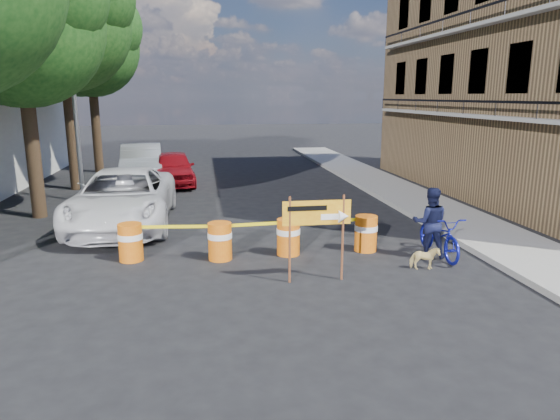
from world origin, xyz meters
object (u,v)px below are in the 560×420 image
object	(u,v)px
detour_sign	(326,219)
bicycle	(441,216)
sedan_red	(173,168)
suv_white	(123,198)
barrel_mid_right	(288,236)
barrel_mid_left	(220,240)
barrel_far_right	(366,233)
dog	(425,258)
sedan_silver	(142,163)
barrel_far_left	(131,241)
pedestrian	(430,223)

from	to	relation	value
detour_sign	bicycle	xyz separation A→B (m)	(3.16, 1.19, -0.35)
detour_sign	sedan_red	size ratio (longest dim) A/B	0.43
bicycle	suv_white	distance (m)	9.07
detour_sign	bicycle	size ratio (longest dim) A/B	0.92
barrel_mid_right	barrel_mid_left	bearing A→B (deg)	-176.22
barrel_far_right	dog	bearing A→B (deg)	-61.45
sedan_silver	sedan_red	bearing A→B (deg)	-46.06
barrel_mid_right	barrel_far_right	world-z (taller)	same
barrel_far_left	barrel_far_right	world-z (taller)	same
barrel_mid_left	dog	world-z (taller)	barrel_mid_left
bicycle	suv_white	bearing A→B (deg)	151.79
dog	barrel_far_right	bearing A→B (deg)	37.78
barrel_far_left	sedan_silver	distance (m)	11.83
barrel_far_left	pedestrian	world-z (taller)	pedestrian
dog	pedestrian	bearing A→B (deg)	-20.63
dog	suv_white	xyz separation A→B (m)	(-7.25, 5.11, 0.57)
sedan_red	pedestrian	bearing A→B (deg)	-64.65
barrel_mid_left	bicycle	size ratio (longest dim) A/B	0.45
barrel_mid_right	bicycle	bearing A→B (deg)	-10.85
detour_sign	barrel_mid_right	bearing A→B (deg)	103.69
suv_white	barrel_far_right	bearing A→B (deg)	-28.40
pedestrian	sedan_red	distance (m)	13.11
sedan_red	barrel_far_right	bearing A→B (deg)	-68.57
detour_sign	dog	xyz separation A→B (m)	(2.39, 0.33, -1.08)
sedan_red	dog	bearing A→B (deg)	-68.29
pedestrian	sedan_silver	xyz separation A→B (m)	(-8.11, 12.61, -0.02)
barrel_mid_right	bicycle	xyz separation A→B (m)	(3.61, -0.69, 0.53)
pedestrian	bicycle	size ratio (longest dim) A/B	0.86
pedestrian	suv_white	distance (m)	8.83
suv_white	detour_sign	bearing A→B (deg)	-47.67
sedan_silver	barrel_mid_left	bearing A→B (deg)	-80.85
detour_sign	pedestrian	xyz separation A→B (m)	(2.89, 1.19, -0.49)
sedan_silver	pedestrian	bearing A→B (deg)	-62.54
detour_sign	sedan_silver	size ratio (longest dim) A/B	0.36
sedan_silver	detour_sign	bearing A→B (deg)	-74.56
detour_sign	barrel_far_left	bearing A→B (deg)	154.68
barrel_mid_right	dog	bearing A→B (deg)	-28.71
suv_white	dog	bearing A→B (deg)	-34.63
barrel_mid_left	sedan_red	distance (m)	10.86
barrel_mid_left	pedestrian	xyz separation A→B (m)	(5.01, -0.58, 0.39)
detour_sign	bicycle	bearing A→B (deg)	20.90
pedestrian	dog	distance (m)	1.16
detour_sign	dog	distance (m)	2.65
suv_white	sedan_silver	distance (m)	8.37
barrel_mid_right	suv_white	xyz separation A→B (m)	(-4.41, 3.55, 0.37)
bicycle	barrel_mid_right	bearing A→B (deg)	168.85
barrel_mid_right	dog	distance (m)	3.25
sedan_red	sedan_silver	world-z (taller)	sedan_silver
barrel_mid_right	detour_sign	size ratio (longest dim) A/B	0.49
dog	barrel_mid_right	bearing A→B (deg)	70.52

